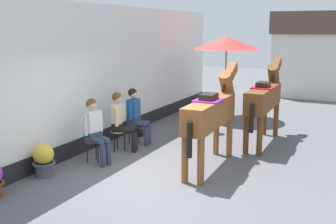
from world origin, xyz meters
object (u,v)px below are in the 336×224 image
at_px(seated_visitor_near, 95,128).
at_px(flower_planter_far, 44,160).
at_px(cafe_parasol, 227,43).
at_px(saddled_horse_far, 265,97).
at_px(saddled_horse_near, 212,112).
at_px(seated_visitor_far, 136,113).
at_px(satchel_bag, 139,132).
at_px(seated_visitor_middle, 121,118).
at_px(spare_stool_white, 214,119).

height_order(seated_visitor_near, flower_planter_far, seated_visitor_near).
xyz_separation_m(seated_visitor_near, cafe_parasol, (1.03, 5.67, 1.59)).
bearing_deg(saddled_horse_far, saddled_horse_near, -104.02).
bearing_deg(seated_visitor_far, satchel_bag, 115.31).
relative_size(seated_visitor_near, satchel_bag, 4.96).
relative_size(saddled_horse_far, cafe_parasol, 1.16).
bearing_deg(seated_visitor_far, cafe_parasol, 75.74).
distance_m(saddled_horse_near, satchel_bag, 3.20).
bearing_deg(cafe_parasol, saddled_horse_far, -54.43).
distance_m(seated_visitor_far, saddled_horse_near, 2.45).
xyz_separation_m(seated_visitor_middle, flower_planter_far, (-0.45, -2.09, -0.44)).
xyz_separation_m(seated_visitor_near, saddled_horse_near, (2.29, 0.86, 0.38)).
distance_m(seated_visitor_middle, seated_visitor_far, 0.69).
relative_size(seated_visitor_near, saddled_horse_far, 0.46).
bearing_deg(cafe_parasol, satchel_bag, -112.23).
height_order(seated_visitor_far, cafe_parasol, cafe_parasol).
xyz_separation_m(seated_visitor_middle, seated_visitor_far, (-0.00, 0.69, 0.00)).
distance_m(seated_visitor_middle, spare_stool_white, 2.92).
bearing_deg(cafe_parasol, flower_planter_far, -102.19).
bearing_deg(satchel_bag, seated_visitor_near, -56.88).
relative_size(seated_visitor_near, cafe_parasol, 0.54).
bearing_deg(cafe_parasol, saddled_horse_near, -75.30).
height_order(seated_visitor_far, flower_planter_far, seated_visitor_far).
bearing_deg(spare_stool_white, seated_visitor_near, -111.55).
height_order(seated_visitor_middle, seated_visitor_far, same).
xyz_separation_m(seated_visitor_middle, cafe_parasol, (1.01, 4.67, 1.59)).
bearing_deg(seated_visitor_near, saddled_horse_far, 47.52).
bearing_deg(seated_visitor_near, cafe_parasol, 79.72).
height_order(saddled_horse_near, flower_planter_far, saddled_horse_near).
relative_size(seated_visitor_near, spare_stool_white, 3.02).
relative_size(cafe_parasol, satchel_bag, 9.21).
relative_size(seated_visitor_middle, saddled_horse_far, 0.46).
bearing_deg(satchel_bag, spare_stool_white, 59.65).
distance_m(saddled_horse_near, saddled_horse_far, 2.33).
distance_m(seated_visitor_near, saddled_horse_far, 4.24).
bearing_deg(seated_visitor_far, spare_stool_white, 53.25).
relative_size(saddled_horse_near, satchel_bag, 10.71).
relative_size(saddled_horse_far, spare_stool_white, 6.52).
height_order(seated_visitor_far, satchel_bag, seated_visitor_far).
bearing_deg(spare_stool_white, flower_planter_far, -111.55).
height_order(seated_visitor_middle, flower_planter_far, seated_visitor_middle).
bearing_deg(saddled_horse_far, flower_planter_far, -127.95).
xyz_separation_m(saddled_horse_near, satchel_bag, (-2.60, 1.53, -1.06)).
distance_m(saddled_horse_near, flower_planter_far, 3.45).
bearing_deg(saddled_horse_near, seated_visitor_middle, 176.52).
xyz_separation_m(cafe_parasol, spare_stool_white, (0.37, -2.13, -1.96)).
bearing_deg(seated_visitor_far, flower_planter_far, -99.17).
bearing_deg(seated_visitor_near, spare_stool_white, 68.45).
height_order(flower_planter_far, cafe_parasol, cafe_parasol).
xyz_separation_m(seated_visitor_near, spare_stool_white, (1.40, 3.54, -0.38)).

